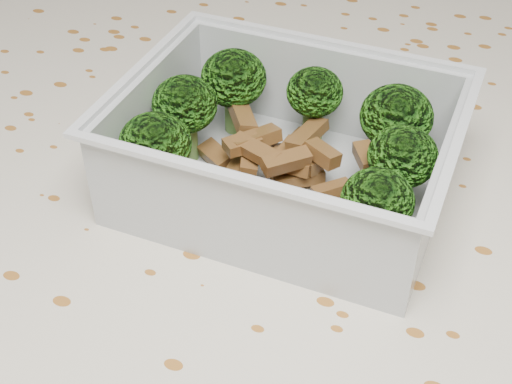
% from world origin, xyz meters
% --- Properties ---
extents(dining_table, '(1.40, 0.90, 0.75)m').
position_xyz_m(dining_table, '(0.00, 0.00, 0.67)').
color(dining_table, brown).
rests_on(dining_table, ground).
extents(tablecloth, '(1.46, 0.96, 0.19)m').
position_xyz_m(tablecloth, '(0.00, 0.00, 0.72)').
color(tablecloth, beige).
rests_on(tablecloth, dining_table).
extents(lunch_container, '(0.18, 0.14, 0.06)m').
position_xyz_m(lunch_container, '(-0.00, 0.04, 0.78)').
color(lunch_container, silver).
rests_on(lunch_container, tablecloth).
extents(broccoli_florets, '(0.16, 0.11, 0.05)m').
position_xyz_m(broccoli_florets, '(-0.00, 0.04, 0.80)').
color(broccoli_florets, '#608C3F').
rests_on(broccoli_florets, lunch_container).
extents(meat_pile, '(0.11, 0.07, 0.03)m').
position_xyz_m(meat_pile, '(-0.01, 0.04, 0.78)').
color(meat_pile, brown).
rests_on(meat_pile, lunch_container).
extents(sausage, '(0.16, 0.03, 0.02)m').
position_xyz_m(sausage, '(0.00, -0.00, 0.78)').
color(sausage, orange).
rests_on(sausage, lunch_container).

